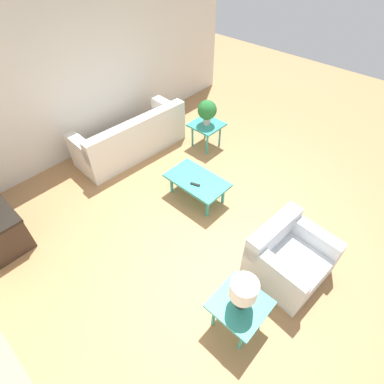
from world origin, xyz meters
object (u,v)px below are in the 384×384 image
object	(u,v)px
armchair	(287,257)
potted_plant	(207,111)
coffee_table	(197,181)
sofa	(132,139)
side_table_plant	(206,127)
table_lamp	(243,291)
side_table_lamp	(240,307)

from	to	relation	value
armchair	potted_plant	xyz separation A→B (m)	(2.62, -1.46, 0.49)
coffee_table	armchair	bearing A→B (deg)	172.24
armchair	coffee_table	xyz separation A→B (m)	(1.78, -0.24, 0.06)
sofa	side_table_plant	distance (m)	1.44
coffee_table	side_table_plant	xyz separation A→B (m)	(0.85, -1.22, 0.08)
side_table_plant	potted_plant	size ratio (longest dim) A/B	1.19
potted_plant	armchair	bearing A→B (deg)	150.90
potted_plant	side_table_plant	bearing A→B (deg)	-45.00
table_lamp	armchair	bearing A→B (deg)	-92.36
sofa	side_table_plant	xyz separation A→B (m)	(-0.90, -1.12, 0.12)
side_table_plant	table_lamp	distance (m)	3.59
sofa	armchair	bearing A→B (deg)	87.29
side_table_plant	side_table_lamp	distance (m)	3.57
side_table_plant	side_table_lamp	world-z (taller)	same
sofa	side_table_plant	size ratio (longest dim) A/B	3.82
coffee_table	side_table_plant	size ratio (longest dim) A/B	1.74
sofa	side_table_lamp	distance (m)	3.73
armchair	table_lamp	bearing A→B (deg)	-177.61
side_table_plant	potted_plant	world-z (taller)	potted_plant
armchair	coffee_table	world-z (taller)	armchair
side_table_lamp	sofa	bearing A→B (deg)	-21.07
potted_plant	table_lamp	distance (m)	3.57
sofa	potted_plant	world-z (taller)	potted_plant
side_table_lamp	potted_plant	size ratio (longest dim) A/B	1.19
side_table_plant	side_table_lamp	bearing A→B (deg)	136.35
side_table_plant	side_table_lamp	xyz separation A→B (m)	(-2.58, 2.46, 0.00)
coffee_table	table_lamp	size ratio (longest dim) A/B	2.33
coffee_table	side_table_lamp	distance (m)	2.14
coffee_table	potted_plant	world-z (taller)	potted_plant
coffee_table	potted_plant	xyz separation A→B (m)	(0.85, -1.22, 0.43)
coffee_table	side_table_lamp	size ratio (longest dim) A/B	1.74
sofa	side_table_lamp	xyz separation A→B (m)	(-3.48, 1.34, 0.12)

